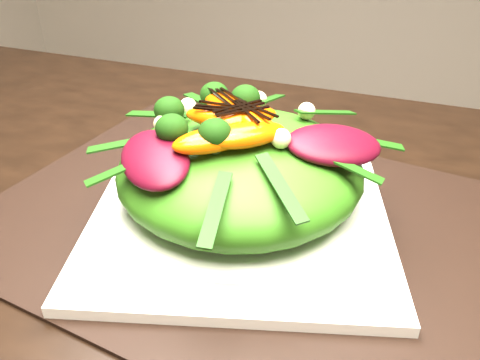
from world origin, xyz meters
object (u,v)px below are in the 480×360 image
(dining_table, at_px, (304,306))
(salad_bowl, at_px, (240,201))
(placemat, at_px, (240,219))
(orange_segment, at_px, (231,109))
(plate_base, at_px, (240,213))
(lettuce_mound, at_px, (240,169))

(dining_table, relative_size, salad_bowl, 6.40)
(placemat, relative_size, orange_segment, 7.11)
(plate_base, distance_m, orange_segment, 0.10)
(salad_bowl, xyz_separation_m, lettuce_mound, (0.00, 0.00, 0.04))
(dining_table, distance_m, lettuce_mound, 0.14)
(dining_table, height_order, plate_base, dining_table)
(dining_table, bearing_deg, salad_bowl, 140.49)
(dining_table, height_order, orange_segment, dining_table)
(placemat, xyz_separation_m, orange_segment, (-0.02, 0.03, 0.11))
(salad_bowl, bearing_deg, dining_table, -39.51)
(plate_base, bearing_deg, salad_bowl, 180.00)
(dining_table, distance_m, plate_base, 0.11)
(placemat, height_order, lettuce_mound, lettuce_mound)
(plate_base, xyz_separation_m, lettuce_mound, (0.00, 0.00, 0.05))
(salad_bowl, relative_size, orange_segment, 3.59)
(orange_segment, bearing_deg, lettuce_mound, -55.81)
(plate_base, bearing_deg, orange_segment, 124.19)
(placemat, height_order, orange_segment, orange_segment)
(dining_table, bearing_deg, placemat, 140.49)
(placemat, distance_m, lettuce_mound, 0.06)
(orange_segment, bearing_deg, dining_table, -43.31)
(placemat, bearing_deg, dining_table, -39.51)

